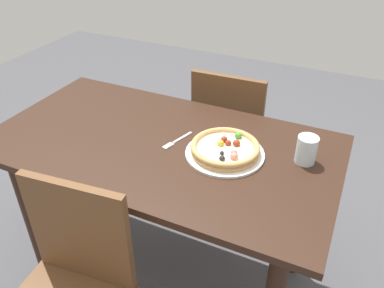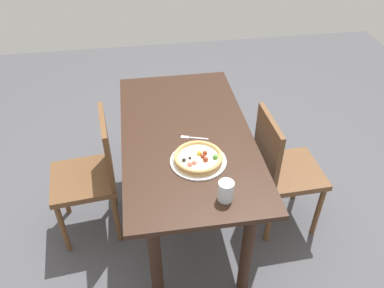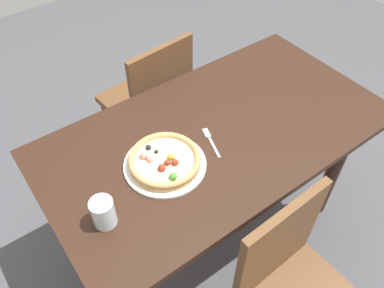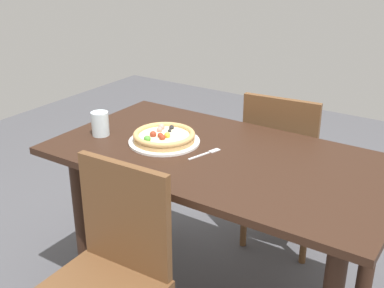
% 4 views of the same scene
% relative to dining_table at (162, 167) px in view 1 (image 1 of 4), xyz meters
% --- Properties ---
extents(ground_plane, '(6.00, 6.00, 0.00)m').
position_rel_dining_table_xyz_m(ground_plane, '(0.00, 0.00, -0.64)').
color(ground_plane, '#4C4C51').
extents(dining_table, '(1.44, 0.78, 0.77)m').
position_rel_dining_table_xyz_m(dining_table, '(0.00, 0.00, 0.00)').
color(dining_table, '#331E14').
rests_on(dining_table, ground).
extents(chair_near, '(0.41, 0.41, 0.89)m').
position_rel_dining_table_xyz_m(chair_near, '(-0.11, -0.61, -0.15)').
color(chair_near, brown).
rests_on(chair_near, ground).
extents(plate, '(0.31, 0.31, 0.01)m').
position_rel_dining_table_xyz_m(plate, '(-0.27, -0.03, 0.14)').
color(plate, white).
rests_on(plate, dining_table).
extents(pizza, '(0.27, 0.27, 0.05)m').
position_rel_dining_table_xyz_m(pizza, '(-0.27, -0.03, 0.16)').
color(pizza, tan).
rests_on(pizza, plate).
extents(fork, '(0.06, 0.16, 0.00)m').
position_rel_dining_table_xyz_m(fork, '(-0.05, -0.03, 0.13)').
color(fork, silver).
rests_on(fork, dining_table).
extents(drinking_glass, '(0.08, 0.08, 0.11)m').
position_rel_dining_table_xyz_m(drinking_glass, '(-0.57, -0.11, 0.18)').
color(drinking_glass, silver).
rests_on(drinking_glass, dining_table).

